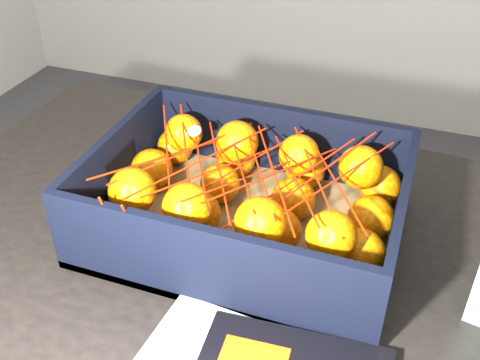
% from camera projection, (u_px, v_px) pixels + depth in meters
% --- Properties ---
extents(table, '(1.24, 0.86, 0.75)m').
position_uv_depth(table, '(272.00, 325.00, 0.81)').
color(table, black).
rests_on(table, ground).
extents(produce_crate, '(0.43, 0.32, 0.13)m').
position_uv_depth(produce_crate, '(247.00, 210.00, 0.81)').
color(produce_crate, olive).
rests_on(produce_crate, table).
extents(clementine_heap, '(0.41, 0.30, 0.11)m').
position_uv_depth(clementine_heap, '(250.00, 198.00, 0.79)').
color(clementine_heap, orange).
rests_on(clementine_heap, produce_crate).
extents(mesh_net, '(0.36, 0.28, 0.09)m').
position_uv_depth(mesh_net, '(242.00, 170.00, 0.76)').
color(mesh_net, red).
rests_on(mesh_net, clementine_heap).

